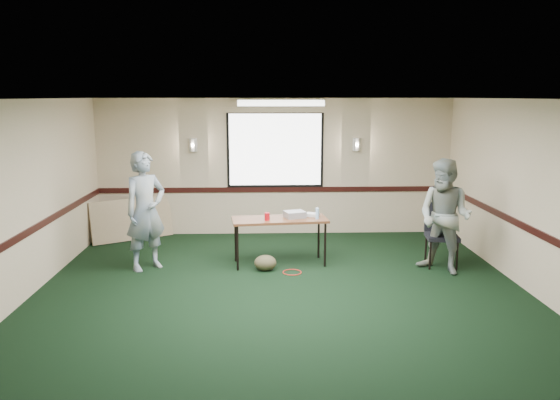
{
  "coord_description": "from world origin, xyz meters",
  "views": [
    {
      "loc": [
        -0.28,
        -6.74,
        2.74
      ],
      "look_at": [
        0.0,
        1.3,
        1.2
      ],
      "focal_mm": 35.0,
      "sensor_mm": 36.0,
      "label": 1
    }
  ],
  "objects_px": {
    "projector": "(295,214)",
    "person_right": "(445,217)",
    "person_left": "(146,211)",
    "conference_chair": "(441,229)",
    "folding_table": "(280,222)"
  },
  "relations": [
    {
      "from": "projector",
      "to": "person_right",
      "type": "height_order",
      "value": "person_right"
    },
    {
      "from": "person_right",
      "to": "projector",
      "type": "bearing_deg",
      "value": -148.83
    },
    {
      "from": "projector",
      "to": "person_left",
      "type": "distance_m",
      "value": 2.39
    },
    {
      "from": "conference_chair",
      "to": "person_right",
      "type": "bearing_deg",
      "value": -95.15
    },
    {
      "from": "folding_table",
      "to": "person_left",
      "type": "distance_m",
      "value": 2.15
    },
    {
      "from": "person_left",
      "to": "person_right",
      "type": "height_order",
      "value": "person_left"
    },
    {
      "from": "person_left",
      "to": "person_right",
      "type": "distance_m",
      "value": 4.69
    },
    {
      "from": "folding_table",
      "to": "person_right",
      "type": "bearing_deg",
      "value": -17.49
    },
    {
      "from": "projector",
      "to": "conference_chair",
      "type": "relative_size",
      "value": 0.31
    },
    {
      "from": "conference_chair",
      "to": "person_left",
      "type": "relative_size",
      "value": 0.54
    },
    {
      "from": "conference_chair",
      "to": "projector",
      "type": "bearing_deg",
      "value": -176.45
    },
    {
      "from": "conference_chair",
      "to": "person_left",
      "type": "distance_m",
      "value": 4.78
    },
    {
      "from": "folding_table",
      "to": "projector",
      "type": "relative_size",
      "value": 5.03
    },
    {
      "from": "conference_chair",
      "to": "folding_table",
      "type": "bearing_deg",
      "value": -174.91
    },
    {
      "from": "folding_table",
      "to": "conference_chair",
      "type": "height_order",
      "value": "conference_chair"
    }
  ]
}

